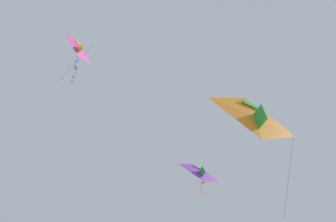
{
  "coord_description": "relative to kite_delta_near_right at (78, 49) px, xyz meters",
  "views": [
    {
      "loc": [
        -16.95,
        16.94,
        13.12
      ],
      "look_at": [
        -1.19,
        4.91,
        32.72
      ],
      "focal_mm": 54.26,
      "sensor_mm": 36.0,
      "label": 1
    }
  ],
  "objects": [
    {
      "name": "kite_delta_far_centre",
      "position": [
        -8.75,
        -5.21,
        -9.6
      ],
      "size": [
        1.7,
        3.49,
        7.2
      ],
      "rotation": [
        0.19,
        0.0,
        1.46
      ],
      "color": "orange"
    },
    {
      "name": "kite_delta_near_right",
      "position": [
        0.0,
        0.0,
        0.0
      ],
      "size": [
        1.62,
        1.98,
        4.93
      ],
      "rotation": [
        0.16,
        0.0,
        1.96
      ],
      "color": "#DB2D93"
    },
    {
      "name": "kite_delta_near_left",
      "position": [
        -1.63,
        -8.16,
        -6.89
      ],
      "size": [
        0.89,
        2.15,
        2.5
      ],
      "rotation": [
        0.42,
        0.0,
        1.52
      ],
      "color": "purple"
    }
  ]
}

